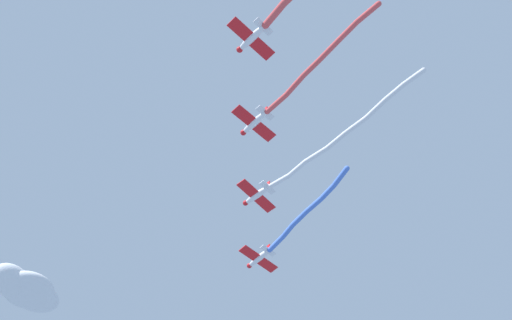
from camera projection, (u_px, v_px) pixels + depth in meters
name	position (u px, v px, depth m)	size (l,w,h in m)	color
airplane_lead	(259.00, 258.00, 89.67)	(4.51, 6.06, 1.52)	white
smoke_trail_lead	(307.00, 211.00, 85.33)	(16.61, 3.02, 1.43)	#4C75DB
airplane_left_wing	(257.00, 195.00, 83.72)	(4.58, 6.11, 1.52)	white
smoke_trail_left_wing	(344.00, 133.00, 78.47)	(24.05, 1.75, 1.50)	white
airplane_right_wing	(254.00, 123.00, 77.77)	(4.48, 6.04, 1.52)	white
smoke_trail_right_wing	(320.00, 60.00, 73.47)	(18.06, 1.26, 1.54)	#DB4C4C
airplane_slot	(251.00, 38.00, 71.83)	(4.47, 6.03, 1.52)	white
cloud_high	(25.00, 289.00, 102.85)	(11.20, 13.09, 4.29)	white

